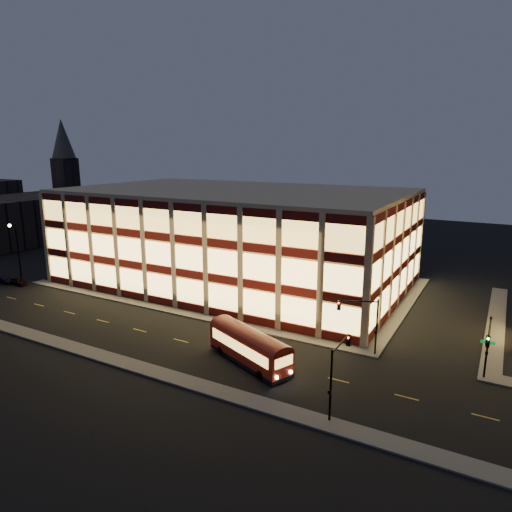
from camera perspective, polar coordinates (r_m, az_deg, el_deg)
The scene contains 16 objects.
ground at distance 58.09m, azimuth -8.80°, elevation -7.55°, with size 200.00×200.00×0.00m, color black.
sidewalk_office_south at distance 60.57m, azimuth -10.48°, elevation -6.66°, with size 54.00×2.00×0.15m, color #514F4C.
sidewalk_office_east at distance 63.91m, azimuth 17.92°, elevation -6.03°, with size 2.00×30.00×0.15m, color #514F4C.
sidewalk_tower_west at distance 63.00m, azimuth 27.83°, elevation -7.25°, with size 2.00×30.00×0.15m, color #514F4C.
sidewalk_near at distance 49.33m, azimuth -18.26°, elevation -11.91°, with size 100.00×2.00×0.15m, color #514F4C.
office_building at distance 71.14m, azimuth -2.53°, elevation 2.54°, with size 50.45×30.45×14.50m.
bg_building_a at distance 114.37m, azimuth -28.38°, elevation 3.91°, with size 18.00×28.00×10.00m, color #2D2621.
church_tower at distance 133.11m, azimuth -22.51°, elevation 7.34°, with size 5.00×5.00×18.00m, color #2D2621.
church_spire at distance 132.63m, azimuth -23.06°, elevation 13.36°, with size 6.00×6.00×10.00m, color #4C473F.
traffic_signal_far at distance 47.29m, azimuth 13.21°, elevation -7.38°, with size 3.79×1.87×6.00m.
traffic_signal_right at distance 45.06m, azimuth 27.00°, elevation -9.61°, with size 1.20×4.37×6.00m.
traffic_signal_near at distance 37.01m, azimuth 10.18°, elevation -13.23°, with size 0.32×4.45×6.00m.
street_lamp_a at distance 81.86m, azimuth -27.76°, elevation 1.16°, with size 0.44×1.22×9.02m.
trolley_bus at distance 45.13m, azimuth -0.85°, elevation -11.05°, with size 10.41×6.43×3.47m.
parked_car_0 at distance 79.29m, azimuth -27.50°, elevation -2.82°, with size 1.33×3.30×1.13m, color black.
parked_car_1 at distance 81.38m, azimuth -28.99°, elevation -2.59°, with size 1.22×3.49×1.15m, color black.
Camera 1 is at (33.76, -42.58, 20.54)m, focal length 32.00 mm.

